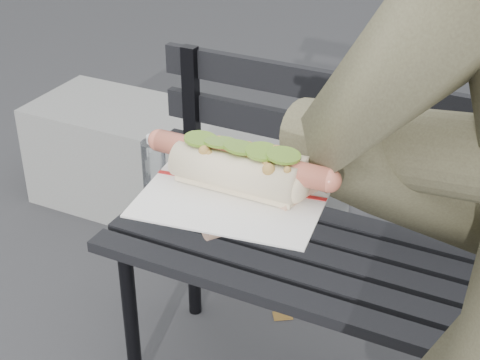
# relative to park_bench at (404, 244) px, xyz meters

# --- Properties ---
(park_bench) EXTENTS (1.50, 0.44, 0.88)m
(park_bench) POSITION_rel_park_bench_xyz_m (0.00, 0.00, 0.00)
(park_bench) COLOR black
(park_bench) RESTS_ON ground
(concrete_block) EXTENTS (1.20, 0.40, 0.40)m
(concrete_block) POSITION_rel_park_bench_xyz_m (-0.98, 0.58, -0.32)
(concrete_block) COLOR slate
(concrete_block) RESTS_ON ground
(held_hotdog) EXTENTS (0.62, 0.30, 0.20)m
(held_hotdog) POSITION_rel_park_bench_xyz_m (0.18, -0.81, 0.66)
(held_hotdog) COLOR #494430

